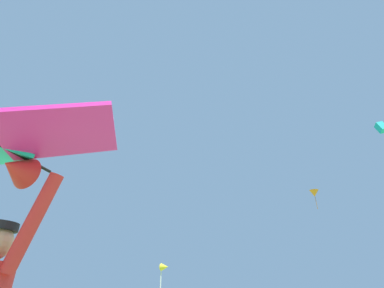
% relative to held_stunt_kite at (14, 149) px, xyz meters
% --- Properties ---
extents(held_stunt_kite, '(1.62, 1.04, 0.39)m').
position_rel_held_stunt_kite_xyz_m(held_stunt_kite, '(0.00, 0.00, 0.00)').
color(held_stunt_kite, black).
extents(distant_kite_teal_mid_right, '(1.24, 1.17, 1.45)m').
position_rel_held_stunt_kite_xyz_m(distant_kite_teal_mid_right, '(7.25, 33.25, 15.66)').
color(distant_kite_teal_mid_right, '#19B2AD').
extents(distant_kite_orange_low_right, '(1.11, 1.13, 1.85)m').
position_rel_held_stunt_kite_xyz_m(distant_kite_orange_low_right, '(-0.53, 26.76, 7.34)').
color(distant_kite_orange_low_right, orange).
extents(marker_flag, '(0.30, 0.24, 2.13)m').
position_rel_held_stunt_kite_xyz_m(marker_flag, '(-4.02, 7.73, -0.28)').
color(marker_flag, silver).
rests_on(marker_flag, ground).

